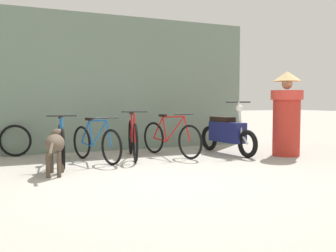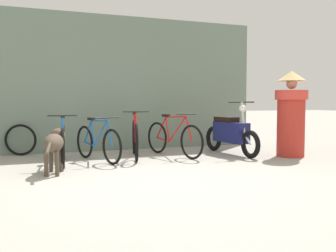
{
  "view_description": "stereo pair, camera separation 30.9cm",
  "coord_description": "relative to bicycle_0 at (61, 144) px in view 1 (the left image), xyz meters",
  "views": [
    {
      "loc": [
        -2.04,
        -4.76,
        1.07
      ],
      "look_at": [
        0.62,
        1.11,
        0.65
      ],
      "focal_mm": 42.0,
      "sensor_mm": 36.0,
      "label": 1
    },
    {
      "loc": [
        -1.76,
        -4.89,
        1.07
      ],
      "look_at": [
        0.62,
        1.11,
        0.65
      ],
      "focal_mm": 42.0,
      "sensor_mm": 36.0,
      "label": 2
    }
  ],
  "objects": [
    {
      "name": "bicycle_3",
      "position": [
        2.08,
        0.16,
        -0.0
      ],
      "size": [
        0.57,
        1.67,
        0.83
      ],
      "rotation": [
        0.0,
        0.0,
        -1.3
      ],
      "color": "black",
      "rests_on": "ground"
    },
    {
      "name": "bicycle_0",
      "position": [
        0.0,
        0.0,
        0.0
      ],
      "size": [
        0.46,
        1.71,
        0.84
      ],
      "rotation": [
        0.0,
        0.0,
        -1.69
      ],
      "color": "black",
      "rests_on": "ground"
    },
    {
      "name": "motorcycle",
      "position": [
        3.24,
        -0.03,
        0.08
      ],
      "size": [
        0.58,
        1.77,
        1.05
      ],
      "rotation": [
        0.0,
        0.0,
        -1.49
      ],
      "color": "black",
      "rests_on": "ground"
    },
    {
      "name": "person_in_robes",
      "position": [
        4.15,
        -0.71,
        0.48
      ],
      "size": [
        0.81,
        0.81,
        1.63
      ],
      "rotation": [
        0.0,
        0.0,
        2.71
      ],
      "color": "#B72D23",
      "rests_on": "ground"
    },
    {
      "name": "bicycle_1",
      "position": [
        0.6,
        0.06,
        -0.02
      ],
      "size": [
        0.58,
        1.54,
        0.79
      ],
      "rotation": [
        0.0,
        0.0,
        -1.28
      ],
      "color": "black",
      "rests_on": "ground"
    },
    {
      "name": "bicycle_2",
      "position": [
        1.34,
        0.23,
        0.02
      ],
      "size": [
        0.56,
        1.71,
        0.88
      ],
      "rotation": [
        0.0,
        0.0,
        -1.82
      ],
      "color": "black",
      "rests_on": "ground"
    },
    {
      "name": "stray_dog",
      "position": [
        -0.22,
        -0.84,
        0.1
      ],
      "size": [
        0.45,
        1.04,
        0.64
      ],
      "rotation": [
        0.0,
        0.0,
        1.31
      ],
      "color": "#4C3F33",
      "rests_on": "ground"
    },
    {
      "name": "ground_plane",
      "position": [
        0.97,
        -1.9,
        -0.34
      ],
      "size": [
        60.0,
        60.0,
        0.0
      ],
      "primitive_type": "plane",
      "color": "#9E998E"
    },
    {
      "name": "spare_tire_left",
      "position": [
        -0.65,
        1.31,
        -0.04
      ],
      "size": [
        0.6,
        0.24,
        0.61
      ],
      "rotation": [
        0.0,
        0.0,
        -0.32
      ],
      "color": "black",
      "rests_on": "ground"
    },
    {
      "name": "shop_wall_back",
      "position": [
        0.97,
        1.55,
        1.09
      ],
      "size": [
        7.15,
        0.2,
        2.87
      ],
      "color": "slate",
      "rests_on": "ground"
    }
  ]
}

